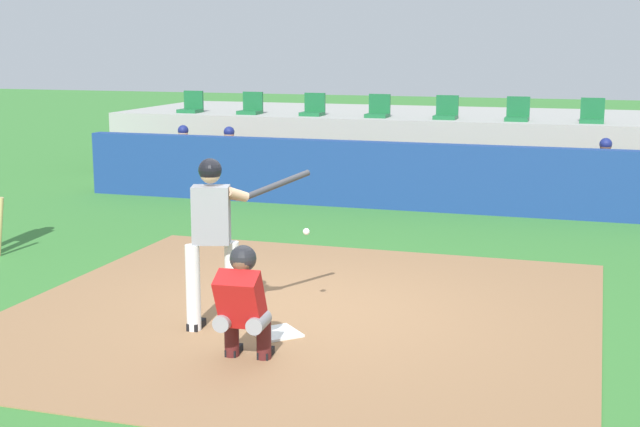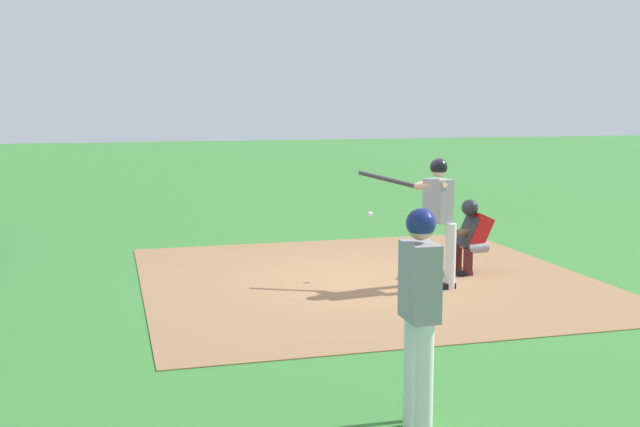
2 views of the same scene
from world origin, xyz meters
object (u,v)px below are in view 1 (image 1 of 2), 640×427
at_px(stadium_seat_3, 378,111).
at_px(stadium_seat_6, 592,116).
at_px(batter_at_plate, 214,232).
at_px(stadium_seat_0, 192,106).
at_px(dugout_player_1, 227,158).
at_px(home_plate, 276,333).
at_px(dugout_player_0, 181,156).
at_px(stadium_seat_4, 446,112).
at_px(stadium_seat_2, 313,109).
at_px(catcher_crouched, 243,299).
at_px(stadium_seat_5, 517,114).
at_px(stadium_seat_1, 251,108).
at_px(dugout_player_2, 604,174).

distance_m(stadium_seat_3, stadium_seat_6, 4.33).
relative_size(batter_at_plate, stadium_seat_0, 3.76).
bearing_deg(dugout_player_1, batter_at_plate, -67.47).
height_order(home_plate, stadium_seat_0, stadium_seat_0).
relative_size(dugout_player_0, stadium_seat_4, 2.71).
xyz_separation_m(dugout_player_1, stadium_seat_0, (-1.73, 2.03, 0.86)).
distance_m(dugout_player_1, stadium_seat_2, 2.49).
bearing_deg(stadium_seat_6, catcher_crouched, -104.84).
bearing_deg(stadium_seat_4, stadium_seat_6, 0.00).
relative_size(dugout_player_1, stadium_seat_3, 2.71).
xyz_separation_m(dugout_player_0, stadium_seat_2, (2.17, 2.03, 0.86)).
bearing_deg(stadium_seat_5, stadium_seat_4, 180.00).
relative_size(home_plate, batter_at_plate, 0.24).
bearing_deg(batter_at_plate, stadium_seat_1, 109.79).
height_order(dugout_player_2, stadium_seat_5, stadium_seat_5).
height_order(stadium_seat_2, stadium_seat_6, same).
distance_m(dugout_player_2, stadium_seat_5, 2.80).
xyz_separation_m(stadium_seat_4, stadium_seat_5, (1.44, 0.00, 0.00)).
distance_m(home_plate, stadium_seat_0, 11.80).
xyz_separation_m(dugout_player_1, stadium_seat_2, (1.16, 2.03, 0.86)).
distance_m(dugout_player_1, dugout_player_2, 7.21).
height_order(catcher_crouched, stadium_seat_1, stadium_seat_1).
bearing_deg(stadium_seat_4, batter_at_plate, -93.83).
height_order(stadium_seat_4, stadium_seat_6, same).
height_order(catcher_crouched, dugout_player_0, dugout_player_0).
xyz_separation_m(home_plate, stadium_seat_3, (-1.44, 10.18, 1.51)).
bearing_deg(dugout_player_1, stadium_seat_5, 20.33).
bearing_deg(dugout_player_1, stadium_seat_2, 60.34).
relative_size(catcher_crouched, stadium_seat_6, 3.97).
bearing_deg(dugout_player_1, home_plate, -63.57).
distance_m(batter_at_plate, stadium_seat_4, 10.19).
height_order(home_plate, stadium_seat_4, stadium_seat_4).
xyz_separation_m(home_plate, stadium_seat_0, (-5.78, 10.18, 1.51)).
distance_m(stadium_seat_0, stadium_seat_1, 1.44).
relative_size(batter_at_plate, dugout_player_1, 1.39).
xyz_separation_m(stadium_seat_2, stadium_seat_5, (4.33, 0.00, 0.00)).
bearing_deg(stadium_seat_2, stadium_seat_3, 0.00).
relative_size(stadium_seat_0, stadium_seat_4, 1.00).
bearing_deg(home_plate, stadium_seat_3, 98.08).
distance_m(home_plate, dugout_player_2, 8.76).
bearing_deg(batter_at_plate, catcher_crouched, -51.72).
bearing_deg(stadium_seat_0, dugout_player_2, -12.82).
distance_m(catcher_crouched, stadium_seat_2, 11.39).
relative_size(batter_at_plate, dugout_player_0, 1.39).
distance_m(stadium_seat_4, stadium_seat_6, 2.89).
distance_m(dugout_player_0, stadium_seat_3, 4.24).
relative_size(dugout_player_2, stadium_seat_4, 2.71).
relative_size(dugout_player_2, stadium_seat_5, 2.71).
height_order(dugout_player_2, stadium_seat_0, stadium_seat_0).
bearing_deg(stadium_seat_2, stadium_seat_1, 180.00).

